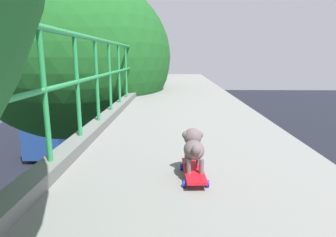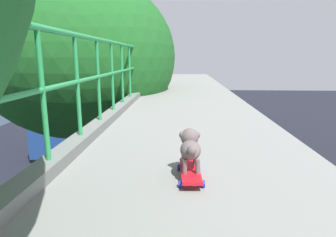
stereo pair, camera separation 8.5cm
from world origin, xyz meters
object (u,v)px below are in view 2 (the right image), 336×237
Objects in this scene: car_black_fifth at (67,198)px; small_dog at (190,146)px; city_bus at (78,120)px; toy_skateboard at (190,171)px.

car_black_fifth is 11.83m from small_dog.
small_dog is at bearing -67.26° from city_bus.
small_dog is (-0.00, 0.04, 0.20)m from toy_skateboard.
toy_skateboard is at bearing -87.83° from small_dog.
car_black_fifth is 11.78m from toy_skateboard.
toy_skateboard is 1.35× the size of small_dog.
toy_skateboard is (5.12, -9.24, 5.20)m from car_black_fifth.
city_bus is at bearing 107.21° from car_black_fifth.
car_black_fifth is at bearing -72.79° from city_bus.
car_black_fifth is 8.53× the size of toy_skateboard.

